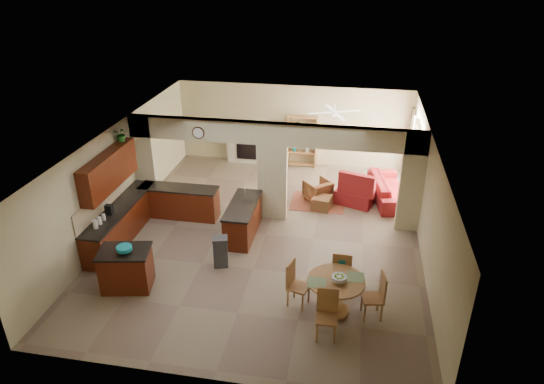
% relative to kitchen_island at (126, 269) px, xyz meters
% --- Properties ---
extents(floor, '(10.00, 10.00, 0.00)m').
position_rel_kitchen_island_xyz_m(floor, '(2.64, 2.75, -0.48)').
color(floor, '#786853').
rests_on(floor, ground).
extents(ceiling, '(10.00, 10.00, 0.00)m').
position_rel_kitchen_island_xyz_m(ceiling, '(2.64, 2.75, 2.32)').
color(ceiling, white).
rests_on(ceiling, wall_back).
extents(wall_back, '(8.00, 0.00, 8.00)m').
position_rel_kitchen_island_xyz_m(wall_back, '(2.64, 7.75, 0.92)').
color(wall_back, '#C6BC91').
rests_on(wall_back, floor).
extents(wall_front, '(8.00, 0.00, 8.00)m').
position_rel_kitchen_island_xyz_m(wall_front, '(2.64, -2.25, 0.92)').
color(wall_front, '#C6BC91').
rests_on(wall_front, floor).
extents(wall_left, '(0.00, 10.00, 10.00)m').
position_rel_kitchen_island_xyz_m(wall_left, '(-1.36, 2.75, 0.92)').
color(wall_left, '#C6BC91').
rests_on(wall_left, floor).
extents(wall_right, '(0.00, 10.00, 10.00)m').
position_rel_kitchen_island_xyz_m(wall_right, '(6.64, 2.75, 0.92)').
color(wall_right, '#C6BC91').
rests_on(wall_right, floor).
extents(partition_left_pier, '(0.60, 0.25, 2.80)m').
position_rel_kitchen_island_xyz_m(partition_left_pier, '(-1.06, 3.75, 0.92)').
color(partition_left_pier, '#C6BC91').
rests_on(partition_left_pier, floor).
extents(partition_center_pier, '(0.80, 0.25, 2.20)m').
position_rel_kitchen_island_xyz_m(partition_center_pier, '(2.64, 3.75, 0.62)').
color(partition_center_pier, '#C6BC91').
rests_on(partition_center_pier, floor).
extents(partition_right_pier, '(0.60, 0.25, 2.80)m').
position_rel_kitchen_island_xyz_m(partition_right_pier, '(6.34, 3.75, 0.92)').
color(partition_right_pier, '#C6BC91').
rests_on(partition_right_pier, floor).
extents(partition_header, '(8.00, 0.25, 0.60)m').
position_rel_kitchen_island_xyz_m(partition_header, '(2.64, 3.75, 2.02)').
color(partition_header, '#C6BC91').
rests_on(partition_header, partition_center_pier).
extents(kitchen_counter, '(2.52, 3.29, 1.48)m').
position_rel_kitchen_island_xyz_m(kitchen_counter, '(-0.62, 2.50, -0.02)').
color(kitchen_counter, '#420C07').
rests_on(kitchen_counter, floor).
extents(upper_cabinets, '(0.35, 2.40, 0.90)m').
position_rel_kitchen_island_xyz_m(upper_cabinets, '(-1.18, 1.95, 1.44)').
color(upper_cabinets, '#420C07').
rests_on(upper_cabinets, wall_left).
extents(peninsula, '(0.70, 1.85, 0.91)m').
position_rel_kitchen_island_xyz_m(peninsula, '(2.04, 2.64, -0.02)').
color(peninsula, '#420C07').
rests_on(peninsula, floor).
extents(wall_clock, '(0.34, 0.03, 0.34)m').
position_rel_kitchen_island_xyz_m(wall_clock, '(0.64, 3.60, 1.97)').
color(wall_clock, '#4E2D1A').
rests_on(wall_clock, partition_header).
extents(rug, '(1.60, 1.30, 0.01)m').
position_rel_kitchen_island_xyz_m(rug, '(3.84, 4.85, -0.48)').
color(rug, brown).
rests_on(rug, floor).
extents(fireplace, '(1.60, 0.35, 1.20)m').
position_rel_kitchen_island_xyz_m(fireplace, '(1.04, 7.58, 0.13)').
color(fireplace, beige).
rests_on(fireplace, floor).
extents(shelving_unit, '(1.00, 0.32, 1.80)m').
position_rel_kitchen_island_xyz_m(shelving_unit, '(2.99, 7.57, 0.42)').
color(shelving_unit, '#A25C38').
rests_on(shelving_unit, floor).
extents(window_a, '(0.02, 0.90, 1.90)m').
position_rel_kitchen_island_xyz_m(window_a, '(6.61, 5.05, 0.72)').
color(window_a, white).
rests_on(window_a, wall_right).
extents(window_b, '(0.02, 0.90, 1.90)m').
position_rel_kitchen_island_xyz_m(window_b, '(6.61, 6.75, 0.72)').
color(window_b, white).
rests_on(window_b, wall_right).
extents(glazed_door, '(0.02, 0.70, 2.10)m').
position_rel_kitchen_island_xyz_m(glazed_door, '(6.61, 5.90, 0.57)').
color(glazed_door, white).
rests_on(glazed_door, wall_right).
extents(drape_a_left, '(0.10, 0.28, 2.30)m').
position_rel_kitchen_island_xyz_m(drape_a_left, '(6.57, 4.45, 0.72)').
color(drape_a_left, '#3C1E18').
rests_on(drape_a_left, wall_right).
extents(drape_a_right, '(0.10, 0.28, 2.30)m').
position_rel_kitchen_island_xyz_m(drape_a_right, '(6.57, 5.65, 0.72)').
color(drape_a_right, '#3C1E18').
rests_on(drape_a_right, wall_right).
extents(drape_b_left, '(0.10, 0.28, 2.30)m').
position_rel_kitchen_island_xyz_m(drape_b_left, '(6.57, 6.15, 0.72)').
color(drape_b_left, '#3C1E18').
rests_on(drape_b_left, wall_right).
extents(drape_b_right, '(0.10, 0.28, 2.30)m').
position_rel_kitchen_island_xyz_m(drape_b_right, '(6.57, 7.35, 0.72)').
color(drape_b_right, '#3C1E18').
rests_on(drape_b_right, wall_right).
extents(ceiling_fan, '(1.00, 1.00, 0.10)m').
position_rel_kitchen_island_xyz_m(ceiling_fan, '(4.14, 5.75, 2.08)').
color(ceiling_fan, white).
rests_on(ceiling_fan, ceiling).
extents(kitchen_island, '(1.24, 0.99, 0.96)m').
position_rel_kitchen_island_xyz_m(kitchen_island, '(0.00, 0.00, 0.00)').
color(kitchen_island, '#420C07').
rests_on(kitchen_island, floor).
extents(teal_bowl, '(0.33, 0.33, 0.16)m').
position_rel_kitchen_island_xyz_m(teal_bowl, '(0.07, -0.07, 0.56)').
color(teal_bowl, teal).
rests_on(teal_bowl, kitchen_island).
extents(trash_can, '(0.40, 0.37, 0.72)m').
position_rel_kitchen_island_xyz_m(trash_can, '(1.84, 1.16, -0.12)').
color(trash_can, '#323234').
rests_on(trash_can, floor).
extents(dining_table, '(1.20, 1.20, 0.82)m').
position_rel_kitchen_island_xyz_m(dining_table, '(4.63, -0.05, 0.05)').
color(dining_table, '#A25C38').
rests_on(dining_table, floor).
extents(fruit_bowl, '(0.30, 0.30, 0.16)m').
position_rel_kitchen_island_xyz_m(fruit_bowl, '(4.69, -0.10, 0.41)').
color(fruit_bowl, '#68A122').
rests_on(fruit_bowl, dining_table).
extents(sofa, '(2.48, 1.32, 0.69)m').
position_rel_kitchen_island_xyz_m(sofa, '(5.94, 5.46, -0.14)').
color(sofa, maroon).
rests_on(sofa, floor).
extents(chaise, '(1.30, 1.18, 0.43)m').
position_rel_kitchen_island_xyz_m(chaise, '(4.94, 5.06, -0.27)').
color(chaise, maroon).
rests_on(chaise, floor).
extents(armchair, '(0.99, 1.00, 0.65)m').
position_rel_kitchen_island_xyz_m(armchair, '(3.81, 4.99, -0.16)').
color(armchair, maroon).
rests_on(armchair, floor).
extents(ottoman, '(0.60, 0.60, 0.38)m').
position_rel_kitchen_island_xyz_m(ottoman, '(3.98, 4.47, -0.29)').
color(ottoman, maroon).
rests_on(ottoman, floor).
extents(plant, '(0.39, 0.35, 0.40)m').
position_rel_kitchen_island_xyz_m(plant, '(-1.18, 2.83, 2.09)').
color(plant, '#174F15').
rests_on(plant, upper_cabinets).
extents(chair_north, '(0.43, 0.44, 1.02)m').
position_rel_kitchen_island_xyz_m(chair_north, '(4.72, 0.70, 0.07)').
color(chair_north, '#A25C38').
rests_on(chair_north, floor).
extents(chair_east, '(0.49, 0.49, 1.02)m').
position_rel_kitchen_island_xyz_m(chair_east, '(5.48, -0.03, 0.07)').
color(chair_east, '#A25C38').
rests_on(chair_east, floor).
extents(chair_south, '(0.44, 0.45, 1.02)m').
position_rel_kitchen_island_xyz_m(chair_south, '(4.51, -0.73, 0.07)').
color(chair_south, '#A25C38').
rests_on(chair_south, floor).
extents(chair_west, '(0.52, 0.52, 1.02)m').
position_rel_kitchen_island_xyz_m(chair_west, '(3.77, 0.09, 0.07)').
color(chair_west, '#A25C38').
rests_on(chair_west, floor).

